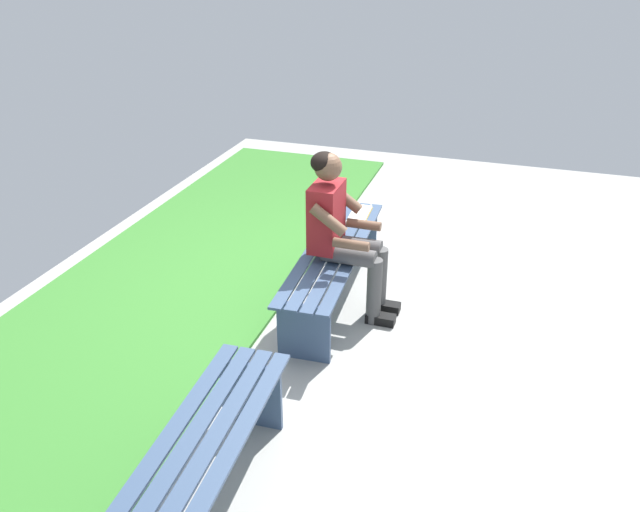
% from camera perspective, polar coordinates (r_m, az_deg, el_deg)
% --- Properties ---
extents(ground_plane, '(10.00, 7.00, 0.04)m').
position_cam_1_polar(ground_plane, '(3.94, 10.58, -14.78)').
color(ground_plane, '#9E9E99').
extents(grass_strip, '(9.00, 1.95, 0.03)m').
position_cam_1_polar(grass_strip, '(4.68, -19.11, -7.88)').
color(grass_strip, '#387A2D').
rests_on(grass_strip, ground).
extents(bench_near, '(1.91, 0.51, 0.46)m').
position_cam_1_polar(bench_near, '(4.83, 1.29, -0.35)').
color(bench_near, '#384C6B').
rests_on(bench_near, ground).
extents(bench_far, '(1.82, 0.50, 0.46)m').
position_cam_1_polar(bench_far, '(3.12, -11.91, -19.39)').
color(bench_far, '#384C6B').
rests_on(bench_far, ground).
extents(person_seated, '(0.50, 0.69, 1.26)m').
position_cam_1_polar(person_seated, '(4.53, 2.05, 2.54)').
color(person_seated, maroon).
rests_on(person_seated, ground).
extents(apple, '(0.07, 0.07, 0.07)m').
position_cam_1_polar(apple, '(5.07, 1.54, 2.85)').
color(apple, gold).
rests_on(apple, bench_near).
extents(book_open, '(0.42, 0.18, 0.02)m').
position_cam_1_polar(book_open, '(5.34, 3.62, 3.78)').
color(book_open, white).
rests_on(book_open, bench_near).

